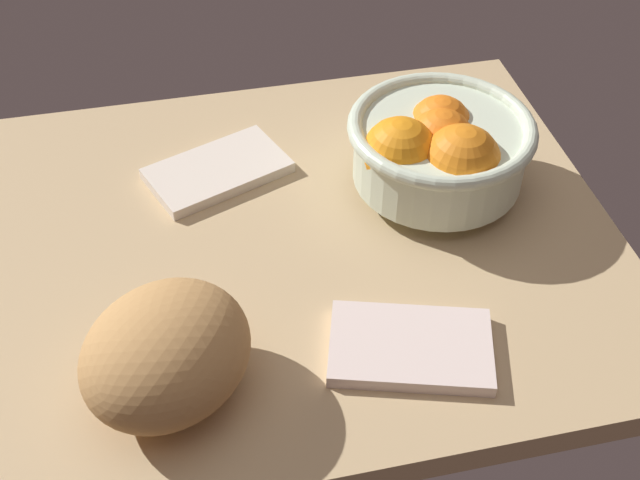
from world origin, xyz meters
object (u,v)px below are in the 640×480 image
object	(u,v)px
bread_loaf	(166,354)
napkin_folded	(411,347)
napkin_spare	(218,170)
fruit_bowl	(438,149)

from	to	relation	value
bread_loaf	napkin_folded	xyz separation A→B (cm)	(-21.42, 0.38, -4.39)
bread_loaf	napkin_spare	world-z (taller)	bread_loaf
fruit_bowl	bread_loaf	bearing A→B (deg)	34.32
fruit_bowl	napkin_folded	distance (cm)	23.58
bread_loaf	napkin_folded	world-z (taller)	bread_loaf
fruit_bowl	napkin_folded	xyz separation A→B (cm)	(9.03, 21.16, -5.15)
bread_loaf	napkin_spare	bearing A→B (deg)	-104.66
napkin_folded	fruit_bowl	bearing A→B (deg)	-113.11
bread_loaf	napkin_spare	xyz separation A→B (cm)	(-7.49, -28.65, -4.42)
napkin_folded	napkin_spare	distance (cm)	32.20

